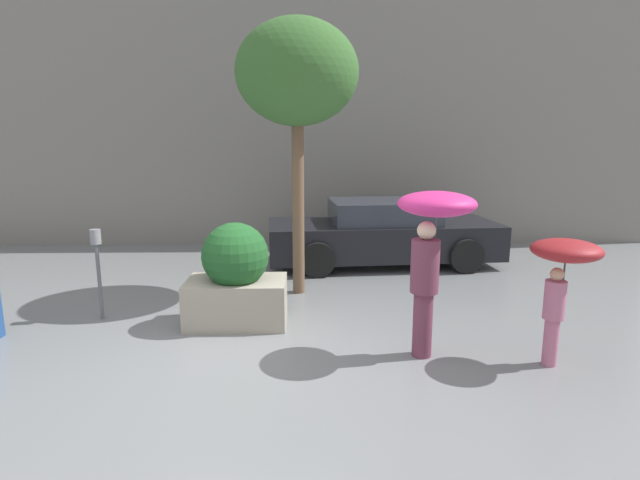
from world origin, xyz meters
name	(u,v)px	position (x,y,z in m)	size (l,w,h in m)	color
ground_plane	(242,359)	(0.00, 0.00, 0.00)	(40.00, 40.00, 0.00)	slate
building_facade	(275,115)	(0.00, 6.50, 3.00)	(18.00, 0.30, 6.00)	gray
planter_box	(236,278)	(-0.21, 1.14, 0.63)	(1.32, 0.88, 1.38)	#9E9384
person_adult	(433,231)	(2.13, 0.10, 1.44)	(0.86, 0.86, 1.88)	brown
person_child	(563,265)	(3.47, -0.19, 1.12)	(0.72, 0.72, 1.40)	#B76684
parked_car_near	(382,234)	(2.23, 4.44, 0.60)	(4.61, 2.25, 1.27)	black
street_tree	(297,75)	(0.60, 2.53, 3.39)	(1.85, 1.85, 4.21)	brown
parking_meter	(97,255)	(-2.10, 1.36, 0.90)	(0.14, 0.14, 1.26)	#595B60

